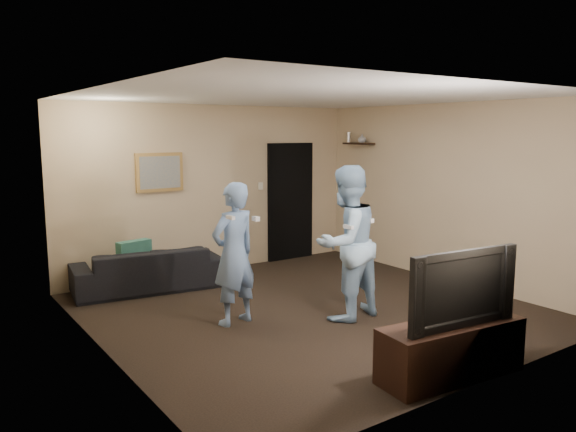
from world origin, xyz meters
TOP-DOWN VIEW (x-y plane):
  - ground at (0.00, 0.00)m, footprint 5.00×5.00m
  - ceiling at (0.00, 0.00)m, footprint 5.00×5.00m
  - wall_back at (0.00, 2.50)m, footprint 5.00×0.04m
  - wall_front at (0.00, -2.50)m, footprint 5.00×0.04m
  - wall_left at (-2.50, 0.00)m, footprint 0.04×5.00m
  - wall_right at (2.50, 0.00)m, footprint 0.04×5.00m
  - sofa at (-1.30, 2.01)m, footprint 2.11×1.06m
  - throw_pillow at (-1.49, 2.01)m, footprint 0.49×0.25m
  - painting_frame at (-0.90, 2.48)m, footprint 0.72×0.05m
  - painting_canvas at (-0.90, 2.45)m, footprint 0.62×0.01m
  - doorway at (1.45, 2.47)m, footprint 0.90×0.06m
  - light_switch at (0.85, 2.48)m, footprint 0.08×0.02m
  - wall_shelf at (2.39, 1.80)m, footprint 0.20×0.60m
  - shelf_vase at (2.39, 1.72)m, footprint 0.16×0.16m
  - shelf_figurine at (2.39, 2.06)m, footprint 0.06×0.06m
  - tv_console at (-0.12, -2.26)m, footprint 1.44×0.60m
  - television at (-0.12, -2.26)m, footprint 1.20×0.28m
  - wii_player_left at (-1.00, 0.10)m, footprint 0.66×0.54m
  - wii_player_right at (0.17, -0.49)m, footprint 0.96×0.79m

SIDE VIEW (x-z plane):
  - ground at x=0.00m, z-range 0.00..0.00m
  - tv_console at x=-0.12m, z-range 0.00..0.50m
  - sofa at x=-1.30m, z-range 0.00..0.59m
  - throw_pillow at x=-1.49m, z-range 0.24..0.72m
  - wii_player_left at x=-1.00m, z-range 0.00..1.63m
  - television at x=-0.12m, z-range 0.50..1.19m
  - wii_player_right at x=0.17m, z-range 0.00..1.81m
  - doorway at x=1.45m, z-range 0.00..2.00m
  - wall_back at x=0.00m, z-range 0.00..2.60m
  - wall_front at x=0.00m, z-range 0.00..2.60m
  - wall_left at x=-2.50m, z-range 0.00..2.60m
  - wall_right at x=2.50m, z-range 0.00..2.60m
  - light_switch at x=0.85m, z-range 1.24..1.36m
  - painting_frame at x=-0.90m, z-range 1.32..1.89m
  - painting_canvas at x=-0.90m, z-range 1.37..1.83m
  - wall_shelf at x=2.39m, z-range 1.98..2.00m
  - shelf_vase at x=2.39m, z-range 2.00..2.15m
  - shelf_figurine at x=2.39m, z-range 2.00..2.18m
  - ceiling at x=0.00m, z-range 2.58..2.62m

